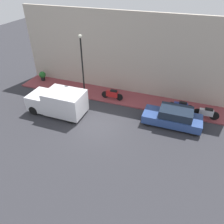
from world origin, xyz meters
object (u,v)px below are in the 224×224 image
object	(u,v)px
delivery_van	(58,102)
streetlamp	(82,62)
scooter_silver	(206,113)
motorcycle_red	(112,94)
parked_car	(173,117)
potted_plant	(42,75)
motorcycle_blue	(181,106)

from	to	relation	value
delivery_van	streetlamp	distance (m)	3.74
delivery_van	scooter_silver	size ratio (longest dim) A/B	2.35
delivery_van	motorcycle_red	xyz separation A→B (m)	(3.20, -3.29, -0.40)
motorcycle_red	delivery_van	bearing A→B (deg)	134.29
parked_car	scooter_silver	size ratio (longest dim) A/B	2.19
parked_car	streetlamp	world-z (taller)	streetlamp
parked_car	potted_plant	size ratio (longest dim) A/B	4.53
motorcycle_red	scooter_silver	world-z (taller)	motorcycle_red
motorcycle_blue	scooter_silver	bearing A→B (deg)	-104.04
motorcycle_blue	motorcycle_red	world-z (taller)	motorcycle_red
parked_car	delivery_van	distance (m)	8.70
delivery_van	scooter_silver	bearing A→B (deg)	-74.54
motorcycle_blue	potted_plant	xyz separation A→B (m)	(0.81, 13.36, 0.10)
streetlamp	potted_plant	xyz separation A→B (m)	(1.42, 5.28, -2.62)
parked_car	motorcycle_red	distance (m)	5.55
scooter_silver	potted_plant	distance (m)	15.29
motorcycle_blue	scooter_silver	distance (m)	1.93
motorcycle_blue	streetlamp	world-z (taller)	streetlamp
streetlamp	potted_plant	distance (m)	6.07
streetlamp	motorcycle_red	bearing A→B (deg)	-81.72
motorcycle_red	potted_plant	world-z (taller)	potted_plant
scooter_silver	parked_car	bearing A→B (deg)	123.83
delivery_van	motorcycle_red	bearing A→B (deg)	-45.71
scooter_silver	potted_plant	bearing A→B (deg)	85.19
motorcycle_red	scooter_silver	distance (m)	7.51
delivery_van	potted_plant	distance (m)	6.17
scooter_silver	streetlamp	xyz separation A→B (m)	(-0.14, 9.95, 2.67)
parked_car	motorcycle_red	world-z (taller)	parked_car
parked_car	potted_plant	world-z (taller)	parked_car
streetlamp	potted_plant	bearing A→B (deg)	74.99
parked_car	motorcycle_red	bearing A→B (deg)	72.00
parked_car	motorcycle_blue	size ratio (longest dim) A/B	2.07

